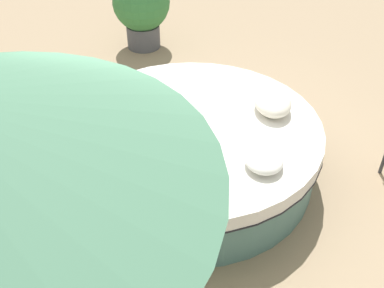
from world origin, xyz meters
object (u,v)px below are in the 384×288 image
Objects in this scene: throw_pillow_1 at (264,160)px; planter at (141,6)px; throw_pillow_0 at (159,175)px; throw_pillow_2 at (273,102)px; side_table at (14,142)px; round_bed at (192,148)px.

planter is at bearing -160.38° from throw_pillow_1.
planter is at bearing -173.82° from throw_pillow_0.
side_table is at bearing -91.09° from throw_pillow_2.
side_table is (-0.29, -2.07, -0.11)m from round_bed.
throw_pillow_2 is at bearing 166.25° from throw_pillow_1.
throw_pillow_1 is (0.70, 0.65, 0.40)m from round_bed.
throw_pillow_0 is 0.99m from throw_pillow_1.
throw_pillow_1 is 0.96m from throw_pillow_2.
side_table is at bearing -98.08° from round_bed.
round_bed is 5.06× the size of throw_pillow_2.
throw_pillow_2 is (-0.24, 0.88, 0.44)m from round_bed.
throw_pillow_2 is (-1.15, 1.19, 0.01)m from throw_pillow_0.
planter is (-3.28, -0.76, 0.36)m from round_bed.
throw_pillow_2 reaches higher than round_bed.
throw_pillow_2 is at bearing 105.08° from round_bed.
throw_pillow_0 is at bearing 55.55° from side_table.
round_bed is 2.09m from side_table.
throw_pillow_1 is at bearing -13.75° from throw_pillow_2.
round_bed reaches higher than side_table.
round_bed is at bearing -74.92° from throw_pillow_2.
round_bed is at bearing 161.33° from throw_pillow_0.
throw_pillow_0 is 4.22m from planter.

